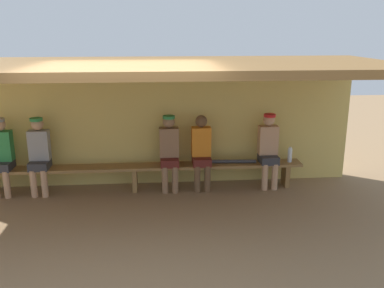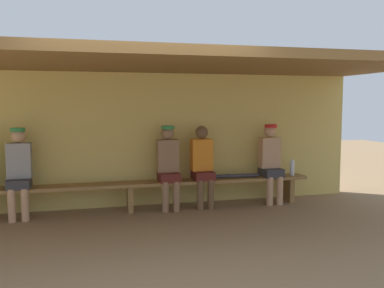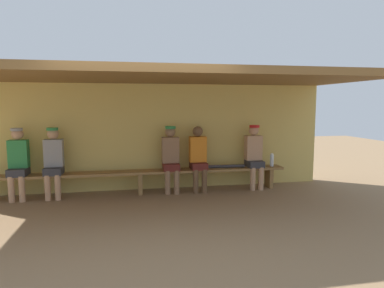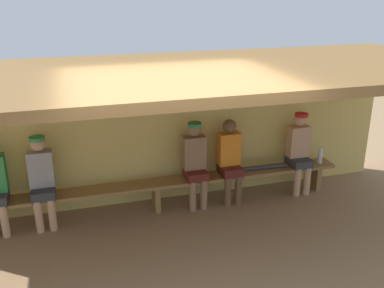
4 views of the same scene
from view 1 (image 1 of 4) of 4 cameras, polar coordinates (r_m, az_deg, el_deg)
ground_plane at (r=6.21m, az=-8.39°, el=-11.47°), size 24.00×24.00×0.00m
back_wall at (r=7.73m, az=-7.87°, el=2.61°), size 8.00×0.20×2.20m
dugout_roof at (r=6.27m, az=-8.83°, el=10.36°), size 8.00×2.80×0.12m
bench at (r=7.49m, az=-7.83°, el=-3.47°), size 6.00×0.36×0.46m
player_near_post at (r=7.64m, az=10.37°, el=-0.39°), size 0.34×0.42×1.34m
player_in_white at (r=7.38m, az=-3.11°, el=-0.72°), size 0.34×0.42×1.34m
player_rightmost at (r=7.42m, az=1.29°, el=-0.74°), size 0.34×0.42×1.34m
player_middle at (r=7.84m, az=-24.50°, el=-1.14°), size 0.34×0.42×1.34m
player_with_sunglasses at (r=7.65m, az=-20.10°, el=-1.07°), size 0.34×0.42×1.34m
water_bottle_clear at (r=7.78m, az=13.18°, el=-1.45°), size 0.08×0.08×0.28m
baseball_bat at (r=7.57m, az=5.58°, el=-2.36°), size 0.84×0.12×0.07m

